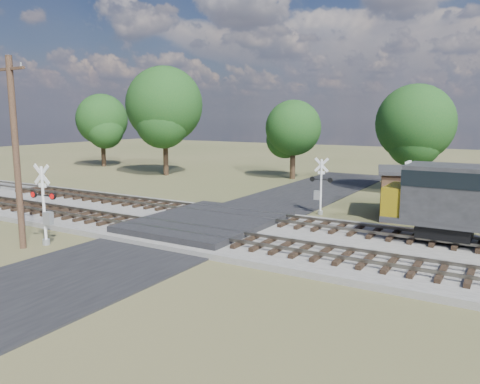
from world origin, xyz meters
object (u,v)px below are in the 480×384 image
Objects in this scene: crossing_signal_near at (45,212)px; crossing_signal_far at (320,191)px; equipment_shed at (415,193)px; utility_pole at (16,149)px.

crossing_signal_near is 1.09× the size of crossing_signal_far.
crossing_signal_far is at bearing -173.44° from equipment_shed.
crossing_signal_far is (9.12, 14.10, -0.14)m from crossing_signal_near.
crossing_signal_far is at bearing 51.07° from crossing_signal_near.
crossing_signal_near reaches higher than equipment_shed.
crossing_signal_near is at bearing 52.06° from crossing_signal_far.
crossing_signal_near is at bearing -146.79° from equipment_shed.
utility_pole reaches higher than crossing_signal_near.
utility_pole is at bearing -146.18° from equipment_shed.
equipment_shed is at bearing -163.87° from crossing_signal_far.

